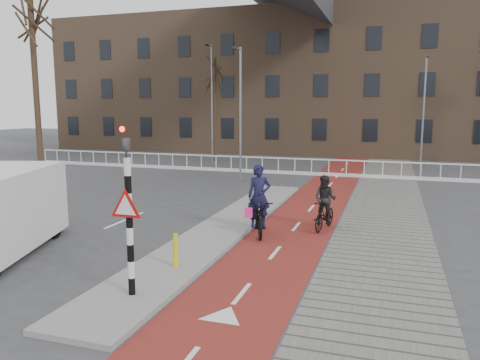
% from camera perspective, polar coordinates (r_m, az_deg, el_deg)
% --- Properties ---
extents(ground, '(120.00, 120.00, 0.00)m').
position_cam_1_polar(ground, '(11.80, -5.34, -10.99)').
color(ground, '#38383A').
rests_on(ground, ground).
extents(bike_lane, '(2.50, 60.00, 0.01)m').
position_cam_1_polar(bike_lane, '(20.76, 9.58, -2.29)').
color(bike_lane, maroon).
rests_on(bike_lane, ground).
extents(sidewalk, '(3.00, 60.00, 0.01)m').
position_cam_1_polar(sidewalk, '(20.55, 17.33, -2.69)').
color(sidewalk, slate).
rests_on(sidewalk, ground).
extents(curb_island, '(1.80, 16.00, 0.12)m').
position_cam_1_polar(curb_island, '(15.58, -1.85, -5.75)').
color(curb_island, gray).
rests_on(curb_island, ground).
extents(traffic_signal, '(0.80, 0.80, 3.68)m').
position_cam_1_polar(traffic_signal, '(9.79, -13.46, -3.25)').
color(traffic_signal, black).
rests_on(traffic_signal, curb_island).
extents(bollard, '(0.12, 0.12, 0.85)m').
position_cam_1_polar(bollard, '(11.64, -7.85, -8.50)').
color(bollard, '#D2CB0B').
rests_on(bollard, curb_island).
extents(cyclist_near, '(1.45, 2.28, 2.21)m').
position_cam_1_polar(cyclist_near, '(14.78, 2.33, -3.80)').
color(cyclist_near, black).
rests_on(cyclist_near, bike_lane).
extents(cyclist_far, '(0.86, 1.71, 1.79)m').
position_cam_1_polar(cyclist_far, '(15.55, 10.31, -3.29)').
color(cyclist_far, black).
rests_on(cyclist_far, bike_lane).
extents(railing, '(28.00, 0.10, 0.99)m').
position_cam_1_polar(railing, '(28.99, -1.09, 1.63)').
color(railing, silver).
rests_on(railing, ground).
extents(townhouse_row, '(46.00, 10.00, 15.90)m').
position_cam_1_polar(townhouse_row, '(42.98, 8.28, 13.97)').
color(townhouse_row, '#7F6047').
rests_on(townhouse_row, ground).
extents(tree_left, '(0.26, 0.26, 9.01)m').
position_cam_1_polar(tree_left, '(23.30, -23.57, 9.44)').
color(tree_left, '#332416').
rests_on(tree_left, ground).
extents(tree_mid, '(0.24, 0.24, 7.46)m').
position_cam_1_polar(tree_mid, '(34.73, -3.06, 8.50)').
color(tree_mid, '#332416').
rests_on(tree_mid, ground).
extents(streetlight_near, '(0.12, 0.12, 7.05)m').
position_cam_1_polar(streetlight_near, '(25.10, 0.06, 7.86)').
color(streetlight_near, slate).
rests_on(streetlight_near, ground).
extents(streetlight_left, '(0.12, 0.12, 8.27)m').
position_cam_1_polar(streetlight_left, '(33.76, -3.43, 9.17)').
color(streetlight_left, slate).
rests_on(streetlight_left, ground).
extents(streetlight_right, '(0.12, 0.12, 7.06)m').
position_cam_1_polar(streetlight_right, '(31.42, 21.44, 7.48)').
color(streetlight_right, slate).
rests_on(streetlight_right, ground).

